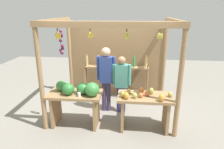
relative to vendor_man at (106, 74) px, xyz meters
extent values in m
plane|color=gray|center=(0.17, 0.03, -1.03)|extent=(12.00, 12.00, 0.00)
cylinder|color=#99754C|center=(-1.25, -1.02, 0.16)|extent=(0.10, 0.10, 2.38)
cylinder|color=#99754C|center=(1.60, -1.02, 0.16)|extent=(0.10, 0.10, 2.38)
cylinder|color=#99754C|center=(-1.25, 1.07, 0.16)|extent=(0.10, 0.10, 2.38)
cylinder|color=#99754C|center=(1.60, 1.07, 0.16)|extent=(0.10, 0.10, 2.38)
cube|color=#99754C|center=(0.17, -1.02, 1.29)|extent=(2.95, 0.12, 0.12)
cube|color=#99754C|center=(-1.25, 0.03, 1.29)|extent=(0.12, 2.18, 0.12)
cube|color=#99754C|center=(1.60, 0.03, 1.29)|extent=(0.12, 2.18, 0.12)
cube|color=olive|center=(0.17, 1.09, 0.04)|extent=(2.85, 0.04, 2.14)
cylinder|color=brown|center=(-0.19, -0.92, 1.18)|extent=(0.02, 0.02, 0.06)
ellipsoid|color=yellow|center=(-0.14, -0.91, 1.08)|extent=(0.04, 0.07, 0.11)
ellipsoid|color=yellow|center=(-0.16, -0.89, 1.07)|extent=(0.05, 0.05, 0.11)
ellipsoid|color=yellow|center=(-0.19, -0.88, 1.06)|extent=(0.06, 0.04, 0.11)
ellipsoid|color=yellow|center=(-0.21, -0.90, 1.08)|extent=(0.06, 0.07, 0.12)
ellipsoid|color=yellow|center=(-0.21, -0.92, 1.08)|extent=(0.04, 0.05, 0.11)
ellipsoid|color=yellow|center=(-0.20, -0.94, 1.09)|extent=(0.06, 0.06, 0.12)
ellipsoid|color=yellow|center=(-0.18, -0.96, 1.07)|extent=(0.07, 0.04, 0.11)
ellipsoid|color=yellow|center=(-0.16, -0.94, 1.07)|extent=(0.05, 0.05, 0.12)
cylinder|color=brown|center=(1.17, -0.85, 1.18)|extent=(0.02, 0.02, 0.06)
ellipsoid|color=#D1CC4C|center=(1.20, -0.85, 1.06)|extent=(0.04, 0.07, 0.11)
ellipsoid|color=#D1CC4C|center=(1.20, -0.82, 1.06)|extent=(0.06, 0.06, 0.11)
ellipsoid|color=#D1CC4C|center=(1.16, -0.82, 1.06)|extent=(0.06, 0.04, 0.11)
ellipsoid|color=#D1CC4C|center=(1.13, -0.83, 1.06)|extent=(0.06, 0.07, 0.12)
ellipsoid|color=#D1CC4C|center=(1.14, -0.86, 1.07)|extent=(0.05, 0.07, 0.11)
ellipsoid|color=#D1CC4C|center=(1.16, -0.88, 1.08)|extent=(0.06, 0.04, 0.11)
ellipsoid|color=#D1CC4C|center=(1.20, -0.88, 1.06)|extent=(0.06, 0.06, 0.12)
cylinder|color=brown|center=(0.53, -0.94, 1.18)|extent=(0.02, 0.02, 0.06)
ellipsoid|color=#D1CC4C|center=(0.56, -0.95, 1.05)|extent=(0.04, 0.09, 0.13)
ellipsoid|color=#D1CC4C|center=(0.53, -0.92, 1.07)|extent=(0.09, 0.05, 0.13)
ellipsoid|color=#D1CC4C|center=(0.51, -0.93, 1.08)|extent=(0.06, 0.07, 0.14)
ellipsoid|color=#D1CC4C|center=(0.50, -0.96, 1.08)|extent=(0.05, 0.05, 0.13)
ellipsoid|color=#D1CC4C|center=(0.53, -0.97, 1.06)|extent=(0.08, 0.04, 0.13)
cylinder|color=brown|center=(-0.83, -0.96, 1.18)|extent=(0.02, 0.02, 0.06)
ellipsoid|color=yellow|center=(-0.79, -0.95, 1.06)|extent=(0.04, 0.08, 0.14)
ellipsoid|color=yellow|center=(-0.81, -0.92, 1.05)|extent=(0.06, 0.05, 0.14)
ellipsoid|color=yellow|center=(-0.84, -0.94, 1.05)|extent=(0.07, 0.08, 0.14)
ellipsoid|color=yellow|center=(-0.85, -0.98, 1.05)|extent=(0.05, 0.06, 0.14)
ellipsoid|color=yellow|center=(-0.81, -1.00, 1.08)|extent=(0.07, 0.05, 0.14)
cylinder|color=#4C422D|center=(-0.86, -0.73, 0.93)|extent=(0.01, 0.01, 0.55)
sphere|color=#601E42|center=(-0.85, -0.72, 1.13)|extent=(0.06, 0.06, 0.06)
sphere|color=#601E42|center=(-0.83, -0.74, 1.07)|extent=(0.07, 0.07, 0.07)
sphere|color=#47142D|center=(-0.83, -0.73, 1.02)|extent=(0.07, 0.07, 0.07)
sphere|color=#47142D|center=(-0.85, -0.76, 0.93)|extent=(0.06, 0.06, 0.06)
sphere|color=#601E42|center=(-0.86, -0.70, 0.93)|extent=(0.06, 0.06, 0.06)
sphere|color=#601E42|center=(-0.83, -0.73, 0.82)|extent=(0.07, 0.07, 0.07)
sphere|color=#511938|center=(-0.88, -0.73, 0.73)|extent=(0.06, 0.06, 0.06)
sphere|color=#47142D|center=(-0.84, -0.70, 0.76)|extent=(0.07, 0.07, 0.07)
sphere|color=#601E42|center=(-0.86, -0.73, 0.67)|extent=(0.06, 0.06, 0.06)
sphere|color=#47142D|center=(-0.85, -0.71, 0.66)|extent=(0.06, 0.06, 0.06)
cube|color=#99754C|center=(-0.61, -0.76, -0.27)|extent=(1.20, 0.64, 0.06)
cube|color=#99754C|center=(-1.09, -0.76, -0.67)|extent=(0.06, 0.58, 0.73)
cube|color=#99754C|center=(-0.13, -0.76, -0.67)|extent=(0.06, 0.58, 0.73)
ellipsoid|color=#2D7533|center=(-0.73, -0.86, -0.11)|extent=(0.37, 0.37, 0.26)
ellipsoid|color=#2D7533|center=(-0.42, -0.78, -0.11)|extent=(0.38, 0.38, 0.25)
ellipsoid|color=#38843D|center=(-0.19, -0.88, -0.09)|extent=(0.43, 0.43, 0.31)
ellipsoid|color=#38843D|center=(-0.95, -0.65, -0.12)|extent=(0.36, 0.36, 0.24)
cylinder|color=white|center=(-0.47, -0.94, -0.19)|extent=(0.07, 0.07, 0.09)
cube|color=#99754C|center=(0.95, -0.76, -0.27)|extent=(1.20, 0.64, 0.06)
cube|color=#99754C|center=(0.48, -0.76, -0.67)|extent=(0.06, 0.58, 0.73)
cube|color=#99754C|center=(1.43, -0.76, -0.67)|extent=(0.06, 0.58, 0.73)
ellipsoid|color=gold|center=(0.55, -0.97, -0.17)|extent=(0.17, 0.17, 0.15)
ellipsoid|color=#A8B24C|center=(0.73, -0.90, -0.18)|extent=(0.13, 0.13, 0.13)
ellipsoid|color=#CC7038|center=(0.85, -0.85, -0.19)|extent=(0.13, 0.13, 0.11)
ellipsoid|color=#CC7038|center=(0.88, -0.61, -0.17)|extent=(0.13, 0.13, 0.14)
ellipsoid|color=gold|center=(1.27, -1.01, -0.16)|extent=(0.16, 0.16, 0.16)
ellipsoid|color=#B79E47|center=(0.60, -0.66, -0.19)|extent=(0.10, 0.10, 0.11)
ellipsoid|color=#B79E47|center=(1.48, -0.76, -0.18)|extent=(0.14, 0.14, 0.11)
ellipsoid|color=#CC7038|center=(1.00, -0.76, -0.17)|extent=(0.17, 0.17, 0.13)
ellipsoid|color=#B79E47|center=(0.48, -0.88, -0.17)|extent=(0.16, 0.16, 0.14)
ellipsoid|color=#A8B24C|center=(1.09, -0.64, -0.17)|extent=(0.15, 0.15, 0.14)
cube|color=#99754C|center=(-0.73, 0.81, -0.53)|extent=(0.05, 0.20, 1.00)
cube|color=#99754C|center=(1.12, 0.81, -0.53)|extent=(0.05, 0.20, 1.00)
cube|color=#99754C|center=(0.19, 0.81, -0.05)|extent=(1.85, 0.22, 0.04)
cylinder|color=#D8B266|center=(-0.67, 0.81, 0.11)|extent=(0.07, 0.07, 0.27)
cylinder|color=#D8B266|center=(-0.67, 0.81, 0.27)|extent=(0.03, 0.03, 0.06)
cylinder|color=silver|center=(-0.33, 0.81, 0.11)|extent=(0.06, 0.06, 0.27)
cylinder|color=silver|center=(-0.33, 0.81, 0.27)|extent=(0.03, 0.03, 0.06)
cylinder|color=#994C1E|center=(0.03, 0.81, 0.12)|extent=(0.06, 0.06, 0.30)
cylinder|color=#994C1E|center=(0.03, 0.81, 0.30)|extent=(0.03, 0.03, 0.06)
cylinder|color=#338C4C|center=(0.36, 0.81, 0.08)|extent=(0.06, 0.06, 0.22)
cylinder|color=#338C4C|center=(0.36, 0.81, 0.22)|extent=(0.03, 0.03, 0.06)
cylinder|color=#338C4C|center=(0.71, 0.81, 0.11)|extent=(0.07, 0.07, 0.28)
cylinder|color=#338C4C|center=(0.71, 0.81, 0.28)|extent=(0.03, 0.03, 0.06)
cylinder|color=#D8B266|center=(1.05, 0.81, 0.12)|extent=(0.08, 0.08, 0.30)
cylinder|color=#D8B266|center=(1.05, 0.81, 0.30)|extent=(0.03, 0.03, 0.06)
cylinder|color=#43385C|center=(-0.06, 0.00, -0.63)|extent=(0.11, 0.11, 0.80)
cylinder|color=#43385C|center=(0.06, 0.00, -0.63)|extent=(0.11, 0.11, 0.80)
cube|color=#2D428C|center=(0.00, 0.00, 0.10)|extent=(0.32, 0.19, 0.67)
cylinder|color=#2D428C|center=(-0.20, 0.00, 0.14)|extent=(0.08, 0.08, 0.61)
cylinder|color=#2D428C|center=(0.20, 0.00, 0.14)|extent=(0.08, 0.08, 0.61)
sphere|color=tan|center=(0.00, 0.00, 0.56)|extent=(0.23, 0.23, 0.23)
cylinder|color=#3E377F|center=(0.33, -0.04, -0.68)|extent=(0.11, 0.11, 0.70)
cylinder|color=#3E377F|center=(0.45, -0.04, -0.68)|extent=(0.11, 0.11, 0.70)
cube|color=teal|center=(0.39, -0.04, -0.03)|extent=(0.32, 0.19, 0.59)
cylinder|color=teal|center=(0.19, -0.04, 0.00)|extent=(0.08, 0.08, 0.53)
cylinder|color=teal|center=(0.59, -0.04, 0.00)|extent=(0.08, 0.08, 0.53)
sphere|color=#997051|center=(0.39, -0.04, 0.36)|extent=(0.20, 0.20, 0.20)
camera|label=1|loc=(0.64, -4.84, 1.54)|focal=32.30mm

